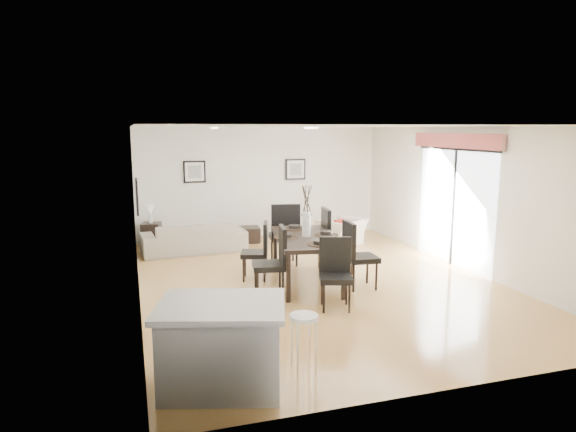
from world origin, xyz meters
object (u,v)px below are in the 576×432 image
object	(u,v)px
sofa	(194,237)
dining_chair_wfar	(259,248)
dining_chair_wnear	(275,258)
bar_stool	(304,323)
dining_chair_foot	(285,231)
dining_table	(306,241)
kitchen_island	(222,345)
coffee_table	(241,235)
dining_chair_efar	(333,237)
side_table	(151,235)
dining_chair_enear	(356,251)
armchair	(341,233)
dining_chair_head	(335,269)

from	to	relation	value
sofa	dining_chair_wfar	size ratio (longest dim) A/B	2.15
dining_chair_wnear	bar_stool	distance (m)	2.67
dining_chair_wnear	dining_chair_foot	distance (m)	1.88
dining_chair_foot	bar_stool	bearing A→B (deg)	84.54
dining_table	dining_chair_foot	world-z (taller)	dining_chair_foot
dining_chair_foot	kitchen_island	world-z (taller)	dining_chair_foot
coffee_table	bar_stool	world-z (taller)	bar_stool
dining_chair_efar	dining_chair_foot	world-z (taller)	dining_chair_foot
side_table	dining_chair_wnear	bearing A→B (deg)	-67.77
dining_chair_enear	bar_stool	world-z (taller)	dining_chair_enear
dining_table	bar_stool	distance (m)	3.35
kitchen_island	bar_stool	size ratio (longest dim) A/B	2.24
kitchen_island	dining_chair_wnear	bearing A→B (deg)	79.81
dining_table	dining_chair_wnear	world-z (taller)	dining_chair_wnear
dining_table	kitchen_island	distance (m)	3.75
sofa	dining_chair_enear	bearing A→B (deg)	119.56
armchair	dining_chair_enear	xyz separation A→B (m)	(-1.01, -2.97, 0.32)
coffee_table	bar_stool	distance (m)	6.74
sofa	dining_chair_enear	distance (m)	4.08
dining_chair_enear	side_table	xyz separation A→B (m)	(-3.14, 4.23, -0.37)
armchair	dining_chair_efar	xyz separation A→B (m)	(-1.01, -1.96, 0.36)
dining_chair_head	dining_chair_wfar	bearing A→B (deg)	130.57
armchair	coffee_table	world-z (taller)	armchair
dining_table	dining_chair_wnear	size ratio (longest dim) A/B	1.89
dining_table	dining_chair_enear	world-z (taller)	dining_chair_enear
dining_chair_enear	dining_chair_efar	bearing A→B (deg)	4.09
dining_chair_wfar	bar_stool	distance (m)	3.65
coffee_table	kitchen_island	distance (m)	6.88
dining_table	kitchen_island	xyz separation A→B (m)	(-2.02, -3.15, -0.29)
armchair	dining_chair_wnear	distance (m)	3.86
dining_chair_efar	dining_chair_head	xyz separation A→B (m)	(-0.67, -1.76, -0.09)
dining_table	dining_chair_wfar	distance (m)	0.88
dining_chair_wfar	dining_chair_head	world-z (taller)	dining_chair_head
kitchen_island	bar_stool	world-z (taller)	kitchen_island
sofa	dining_chair_efar	world-z (taller)	dining_chair_efar
dining_chair_wnear	kitchen_island	world-z (taller)	dining_chair_wnear
dining_table	dining_chair_wnear	xyz separation A→B (m)	(-0.70, -0.52, -0.12)
dining_chair_wnear	dining_chair_enear	world-z (taller)	dining_chair_enear
dining_table	bar_stool	size ratio (longest dim) A/B	3.15
sofa	side_table	xyz separation A→B (m)	(-0.86, 0.86, -0.05)
dining_chair_enear	kitchen_island	bearing A→B (deg)	138.11
kitchen_island	bar_stool	xyz separation A→B (m)	(0.90, 0.00, 0.13)
dining_chair_wnear	dining_chair_wfar	xyz separation A→B (m)	(-0.01, 0.99, -0.06)
dining_chair_efar	dining_chair_head	bearing A→B (deg)	167.41
dining_table	sofa	bearing A→B (deg)	128.29
bar_stool	dining_table	bearing A→B (deg)	70.43
dining_chair_wfar	bar_stool	size ratio (longest dim) A/B	1.51
dining_chair_wfar	dining_chair_enear	distance (m)	1.72
sofa	kitchen_island	size ratio (longest dim) A/B	1.45
side_table	dining_chair_foot	bearing A→B (deg)	-45.92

